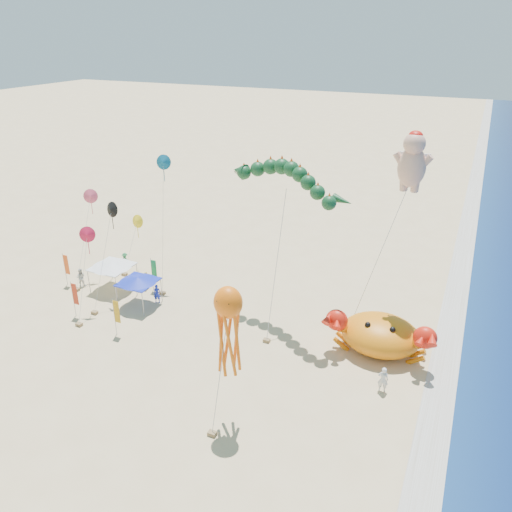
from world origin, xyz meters
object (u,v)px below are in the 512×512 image
Objects in this scene: canopy_blue at (138,280)px; canopy_white at (112,265)px; octopus_kite at (229,324)px; cherub_kite at (412,161)px; dragon_kite at (285,182)px; crab_inflatable at (380,334)px.

canopy_blue and canopy_white have the same top height.
octopus_kite is 20.55m from canopy_white.
dragon_kite is at bearing -170.11° from cherub_kite.
dragon_kite is at bearing 167.66° from crab_inflatable.
octopus_kite is at bearing -33.99° from canopy_blue.
canopy_white is (-17.19, 10.42, -4.26)m from octopus_kite.
canopy_white is at bearing -179.58° from crab_inflatable.
crab_inflatable is 12.51m from cherub_kite.
dragon_kite is 18.09m from canopy_white.
cherub_kite is 17.08m from octopus_kite.
dragon_kite is 3.49× the size of canopy_white.
canopy_white is (-24.03, -0.18, 0.95)m from crab_inflatable.
canopy_white is (-24.28, -3.53, -11.10)m from cherub_kite.
canopy_blue is at bearing -175.30° from crab_inflatable.
canopy_white is at bearing 159.38° from canopy_blue.
crab_inflatable is at bearing -12.34° from dragon_kite.
cherub_kite is 26.93m from canopy_white.
cherub_kite is 23.72m from canopy_blue.
octopus_kite is 16.56m from canopy_blue.
dragon_kite reaches higher than crab_inflatable.
cherub_kite is at bearing 63.08° from octopus_kite.
canopy_blue is 4.20m from canopy_white.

